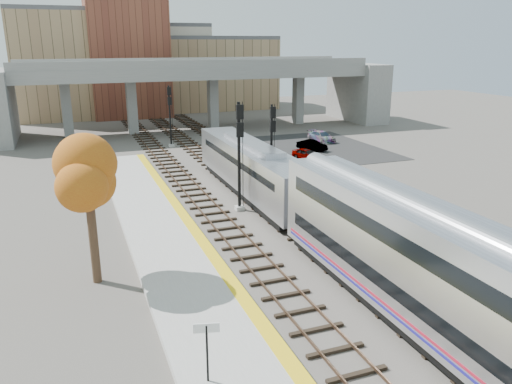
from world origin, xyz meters
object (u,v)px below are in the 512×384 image
object	(u,v)px
signal_mast_mid	(272,149)
signal_mast_far	(170,117)
car_a	(306,154)
locomotive	(252,168)
signal_mast_near	(239,156)
car_b	(312,145)
tree	(88,181)
car_c	(322,136)
coach	(464,292)

from	to	relation	value
signal_mast_mid	signal_mast_far	bearing A→B (deg)	101.44
signal_mast_mid	car_a	distance (m)	12.00
locomotive	signal_mast_near	bearing A→B (deg)	-124.09
locomotive	car_b	bearing A→B (deg)	47.92
signal_mast_near	tree	distance (m)	13.18
signal_mast_mid	car_c	size ratio (longest dim) A/B	1.68
signal_mast_near	car_a	bearing A→B (deg)	47.62
signal_mast_mid	car_b	xyz separation A→B (m)	(10.13, 12.59, -2.84)
locomotive	signal_mast_far	distance (m)	21.24
car_b	coach	bearing A→B (deg)	-138.95
car_b	locomotive	bearing A→B (deg)	-162.43
signal_mast_far	signal_mast_near	bearing A→B (deg)	-90.00
tree	car_b	bearing A→B (deg)	44.82
locomotive	tree	distance (m)	16.98
coach	locomotive	bearing A→B (deg)	90.00
signal_mast_far	car_c	size ratio (longest dim) A/B	1.68
signal_mast_mid	car_c	distance (m)	21.83
signal_mast_mid	car_b	size ratio (longest dim) A/B	2.00
coach	car_a	bearing A→B (deg)	73.48
car_b	car_c	size ratio (longest dim) A/B	0.84
signal_mast_near	tree	bearing A→B (deg)	-142.61
locomotive	car_c	world-z (taller)	locomotive
tree	car_b	size ratio (longest dim) A/B	2.05
car_a	car_c	xyz separation A→B (m)	(6.03, 7.98, 0.05)
signal_mast_mid	signal_mast_near	bearing A→B (deg)	-136.05
signal_mast_mid	tree	size ratio (longest dim) A/B	0.98
coach	signal_mast_mid	bearing A→B (deg)	85.13
signal_mast_far	tree	size ratio (longest dim) A/B	0.98
coach	car_b	distance (m)	38.09
tree	car_b	world-z (taller)	tree
signal_mast_mid	car_c	bearing A→B (deg)	51.03
car_b	car_c	world-z (taller)	car_c
locomotive	signal_mast_far	xyz separation A→B (m)	(-2.10, 21.10, 1.17)
signal_mast_near	signal_mast_far	world-z (taller)	signal_mast_near
signal_mast_mid	signal_mast_far	world-z (taller)	same
signal_mast_far	car_c	distance (m)	18.26
car_a	car_b	distance (m)	4.53
coach	car_c	bearing A→B (deg)	68.81
coach	car_b	size ratio (longest dim) A/B	7.16
signal_mast_mid	car_b	world-z (taller)	signal_mast_mid
coach	signal_mast_near	world-z (taller)	signal_mast_near
tree	car_a	bearing A→B (deg)	43.22
car_a	car_b	size ratio (longest dim) A/B	0.93
coach	tree	size ratio (longest dim) A/B	3.50
tree	car_c	xyz separation A→B (m)	(28.13, 28.74, -4.66)
car_c	locomotive	bearing A→B (deg)	-142.15
locomotive	car_b	distance (m)	18.18
signal_mast_far	car_b	distance (m)	16.41
locomotive	tree	bearing A→B (deg)	-138.53
locomotive	signal_mast_near	distance (m)	4.12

